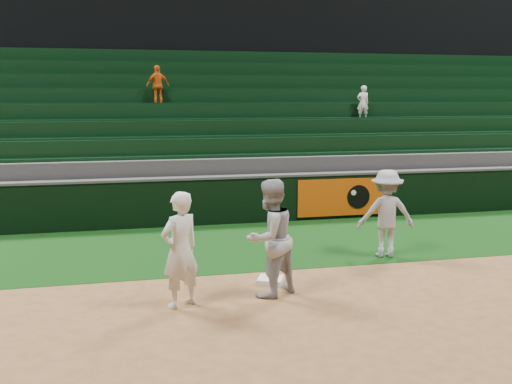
% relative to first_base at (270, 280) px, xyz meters
% --- Properties ---
extents(ground, '(70.00, 70.00, 0.00)m').
position_rel_first_base_xyz_m(ground, '(0.23, -0.25, -0.05)').
color(ground, brown).
rests_on(ground, ground).
extents(foul_grass, '(36.00, 4.20, 0.01)m').
position_rel_first_base_xyz_m(foul_grass, '(0.23, 2.75, -0.04)').
color(foul_grass, black).
rests_on(foul_grass, ground).
extents(upper_deck, '(40.00, 12.00, 12.00)m').
position_rel_first_base_xyz_m(upper_deck, '(0.23, 17.20, 5.95)').
color(upper_deck, black).
rests_on(upper_deck, ground).
extents(first_base, '(0.57, 0.57, 0.10)m').
position_rel_first_base_xyz_m(first_base, '(0.00, 0.00, 0.00)').
color(first_base, white).
rests_on(first_base, ground).
extents(first_baseman, '(0.81, 0.73, 1.85)m').
position_rel_first_base_xyz_m(first_baseman, '(-1.65, -0.79, 0.88)').
color(first_baseman, white).
rests_on(first_baseman, ground).
extents(baserunner, '(1.20, 1.13, 1.96)m').
position_rel_first_base_xyz_m(baserunner, '(-0.16, -0.59, 0.93)').
color(baserunner, '#AAADB5').
rests_on(baserunner, ground).
extents(base_coach, '(1.26, 0.86, 1.81)m').
position_rel_first_base_xyz_m(base_coach, '(2.73, 1.14, 0.86)').
color(base_coach, '#A6A9B4').
rests_on(base_coach, foul_grass).
extents(field_wall, '(36.00, 0.45, 1.25)m').
position_rel_first_base_xyz_m(field_wall, '(0.25, 4.95, 0.58)').
color(field_wall, black).
rests_on(field_wall, ground).
extents(stadium_seating, '(36.00, 5.95, 4.85)m').
position_rel_first_base_xyz_m(stadium_seating, '(0.22, 8.72, 1.65)').
color(stadium_seating, '#363638').
rests_on(stadium_seating, ground).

